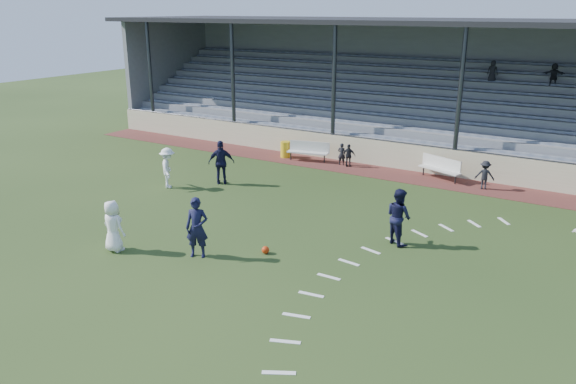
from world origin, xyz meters
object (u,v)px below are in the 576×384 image
at_px(bench_left, 309,149).
at_px(trash_bin, 285,149).
at_px(player_navy_lead, 197,228).
at_px(player_white_lead, 113,226).
at_px(football, 265,250).
at_px(bench_right, 441,166).

height_order(bench_left, trash_bin, bench_left).
relative_size(trash_bin, player_navy_lead, 0.43).
distance_m(bench_left, player_navy_lead, 11.67).
bearing_deg(player_white_lead, player_navy_lead, -155.83).
bearing_deg(football, bench_right, 78.27).
bearing_deg(player_navy_lead, bench_right, 45.88).
xyz_separation_m(bench_left, bench_right, (6.38, 0.32, 0.00)).
distance_m(trash_bin, player_navy_lead, 12.05).
relative_size(bench_right, trash_bin, 2.54).
distance_m(football, player_white_lead, 4.69).
bearing_deg(player_white_lead, bench_left, -87.50).
height_order(bench_left, player_white_lead, player_white_lead).
bearing_deg(bench_left, trash_bin, 166.36).
distance_m(bench_right, player_white_lead, 14.16).
height_order(bench_right, player_navy_lead, player_navy_lead).
xyz_separation_m(football, player_navy_lead, (-1.62, -1.21, 0.80)).
distance_m(trash_bin, football, 11.59).
bearing_deg(trash_bin, football, -61.43).
bearing_deg(football, player_navy_lead, -143.21).
bearing_deg(player_navy_lead, trash_bin, 82.86).
relative_size(football, player_navy_lead, 0.13).
xyz_separation_m(bench_right, trash_bin, (-7.72, -0.31, -0.17)).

